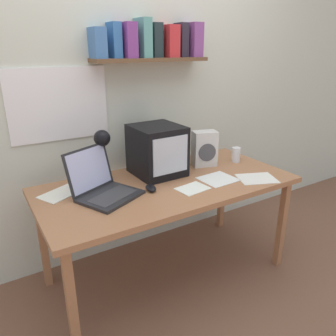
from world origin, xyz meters
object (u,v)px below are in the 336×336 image
juice_glass (236,155)px  loose_paper_near_monitor (218,179)px  computer_mouse (151,188)px  loose_paper_near_laptop (193,188)px  desk_lamp (102,145)px  crt_monitor (157,150)px  open_notebook (62,193)px  laptop (101,184)px  printed_handout (257,178)px  space_heater (204,149)px  corner_desk (168,190)px

juice_glass → loose_paper_near_monitor: size_ratio=0.48×
computer_mouse → loose_paper_near_monitor: bearing=-9.4°
juice_glass → loose_paper_near_laptop: bearing=-157.2°
desk_lamp → computer_mouse: bearing=-66.1°
crt_monitor → open_notebook: 0.67m
desk_lamp → loose_paper_near_monitor: size_ratio=1.47×
open_notebook → computer_mouse: bearing=-27.2°
laptop → desk_lamp: desk_lamp is taller
crt_monitor → juice_glass: 0.64m
loose_paper_near_monitor → loose_paper_near_laptop: (-0.23, -0.04, 0.00)m
desk_lamp → crt_monitor: bearing=-18.3°
laptop → desk_lamp: (0.09, 0.18, 0.18)m
laptop → loose_paper_near_monitor: (0.74, -0.17, -0.07)m
juice_glass → loose_paper_near_monitor: bearing=-149.2°
crt_monitor → laptop: 0.48m
open_notebook → loose_paper_near_monitor: bearing=-18.8°
crt_monitor → juice_glass: crt_monitor is taller
loose_paper_near_monitor → printed_handout: (0.23, -0.13, 0.00)m
crt_monitor → desk_lamp: bearing=171.3°
space_heater → printed_handout: space_heater is taller
crt_monitor → open_notebook: (-0.64, 0.01, -0.16)m
juice_glass → printed_handout: 0.35m
crt_monitor → printed_handout: size_ratio=1.15×
computer_mouse → printed_handout: bearing=-16.4°
corner_desk → open_notebook: size_ratio=5.36×
desk_lamp → loose_paper_near_monitor: 0.78m
laptop → loose_paper_near_laptop: bearing=-46.9°
loose_paper_near_monitor → crt_monitor: bearing=133.2°
printed_handout → open_notebook: same height
laptop → juice_glass: size_ratio=3.81×
desk_lamp → loose_paper_near_laptop: size_ratio=1.68×
crt_monitor → printed_handout: bearing=-41.3°
desk_lamp → computer_mouse: 0.41m
space_heater → open_notebook: space_heater is taller
desk_lamp → printed_handout: size_ratio=1.16×
juice_glass → space_heater: bearing=165.5°
desk_lamp → juice_glass: size_ratio=3.05×
juice_glass → printed_handout: size_ratio=0.38×
corner_desk → space_heater: (0.40, 0.14, 0.18)m
juice_glass → loose_paper_near_laptop: 0.62m
laptop → space_heater: 0.83m
loose_paper_near_monitor → space_heater: bearing=71.7°
computer_mouse → loose_paper_near_laptop: bearing=-26.2°
corner_desk → desk_lamp: bearing=146.6°
printed_handout → open_notebook: 1.24m
crt_monitor → loose_paper_near_laptop: 0.38m
computer_mouse → desk_lamp: bearing=124.7°
crt_monitor → loose_paper_near_laptop: bearing=-82.1°
corner_desk → laptop: size_ratio=3.79×
juice_glass → crt_monitor: bearing=170.8°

